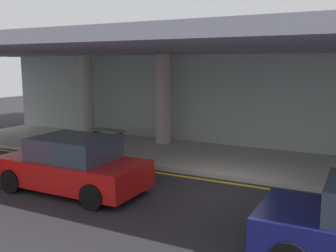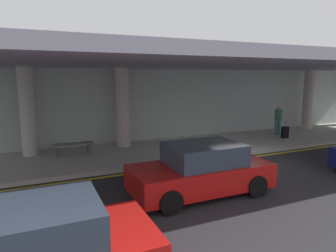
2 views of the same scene
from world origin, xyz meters
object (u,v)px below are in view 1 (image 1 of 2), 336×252
(support_column_left_mid, at_px, (163,99))
(support_column_far_left, at_px, (86,96))
(bench_metal, at_px, (108,132))
(car_red, at_px, (73,166))

(support_column_left_mid, bearing_deg, support_column_far_left, 180.00)
(support_column_far_left, distance_m, bench_metal, 2.32)
(bench_metal, bearing_deg, car_red, -62.28)
(bench_metal, bearing_deg, support_column_far_left, 157.25)
(car_red, distance_m, bench_metal, 6.29)
(car_red, relative_size, bench_metal, 2.56)
(support_column_far_left, bearing_deg, bench_metal, -22.75)
(support_column_left_mid, height_order, bench_metal, support_column_left_mid)
(support_column_far_left, height_order, car_red, support_column_far_left)
(support_column_far_left, relative_size, car_red, 0.89)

